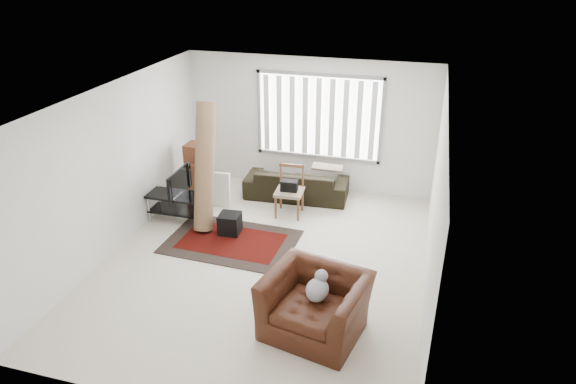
# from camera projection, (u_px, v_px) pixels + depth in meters

# --- Properties ---
(room) EXTENTS (6.00, 6.02, 2.71)m
(room) POSITION_uv_depth(u_px,v_px,m) (274.00, 149.00, 7.91)
(room) COLOR beige
(room) RESTS_ON ground
(persian_rug) EXTENTS (2.23, 1.53, 0.02)m
(persian_rug) POSITION_uv_depth(u_px,v_px,m) (231.00, 241.00, 8.79)
(persian_rug) COLOR black
(persian_rug) RESTS_ON ground
(tv_stand) EXTENTS (1.06, 0.48, 0.53)m
(tv_stand) POSITION_uv_depth(u_px,v_px,m) (177.00, 202.00, 9.33)
(tv_stand) COLOR black
(tv_stand) RESTS_ON ground
(tv) EXTENTS (0.11, 0.86, 0.49)m
(tv) POSITION_uv_depth(u_px,v_px,m) (175.00, 182.00, 9.16)
(tv) COLOR black
(tv) RESTS_ON tv_stand
(subwoofer) EXTENTS (0.38, 0.38, 0.36)m
(subwoofer) POSITION_uv_depth(u_px,v_px,m) (230.00, 223.00, 8.98)
(subwoofer) COLOR black
(subwoofer) RESTS_ON persian_rug
(moving_boxes) EXTENTS (0.49, 0.45, 1.15)m
(moving_boxes) POSITION_uv_depth(u_px,v_px,m) (199.00, 174.00, 10.08)
(moving_boxes) COLOR brown
(moving_boxes) RESTS_ON ground
(white_flatpack) EXTENTS (0.55, 0.20, 0.69)m
(white_flatpack) POSITION_uv_depth(u_px,v_px,m) (216.00, 189.00, 9.90)
(white_flatpack) COLOR silver
(white_flatpack) RESTS_ON ground
(rolled_rug) EXTENTS (0.42, 0.97, 2.24)m
(rolled_rug) POSITION_uv_depth(u_px,v_px,m) (205.00, 167.00, 8.90)
(rolled_rug) COLOR brown
(rolled_rug) RESTS_ON ground
(sofa) EXTENTS (2.08, 1.00, 0.78)m
(sofa) POSITION_uv_depth(u_px,v_px,m) (297.00, 179.00, 10.22)
(sofa) COLOR black
(sofa) RESTS_ON ground
(side_chair) EXTENTS (0.53, 0.53, 0.94)m
(side_chair) POSITION_uv_depth(u_px,v_px,m) (290.00, 189.00, 9.50)
(side_chair) COLOR #826C55
(side_chair) RESTS_ON ground
(armchair) EXTENTS (1.46, 1.33, 0.93)m
(armchair) POSITION_uv_depth(u_px,v_px,m) (315.00, 301.00, 6.58)
(armchair) COLOR #3B180C
(armchair) RESTS_ON ground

